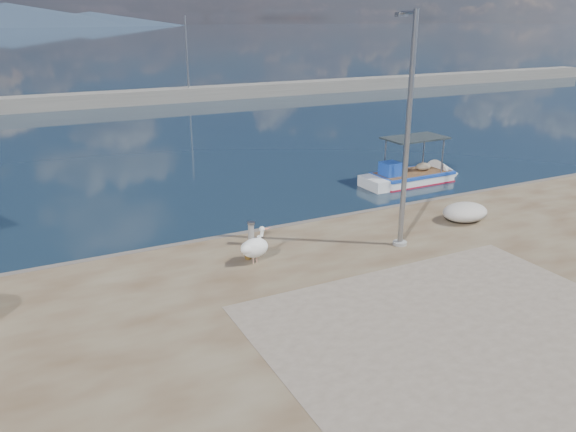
# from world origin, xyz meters

# --- Properties ---
(ground) EXTENTS (1400.00, 1400.00, 0.00)m
(ground) POSITION_xyz_m (0.00, 0.00, 0.00)
(ground) COLOR #162635
(ground) RESTS_ON ground
(quay_patch) EXTENTS (9.00, 7.00, 0.01)m
(quay_patch) POSITION_xyz_m (1.00, -3.00, 0.50)
(quay_patch) COLOR gray
(quay_patch) RESTS_ON quay
(breakwater) EXTENTS (120.00, 2.20, 7.50)m
(breakwater) POSITION_xyz_m (-0.00, 40.00, 0.60)
(breakwater) COLOR gray
(breakwater) RESTS_ON ground
(mountains) EXTENTS (370.00, 280.00, 22.00)m
(mountains) POSITION_xyz_m (4.39, 650.00, 9.51)
(mountains) COLOR #28384C
(mountains) RESTS_ON ground
(boat_right) EXTENTS (5.23, 1.84, 2.50)m
(boat_right) POSITION_xyz_m (8.90, 8.68, 0.20)
(boat_right) COLOR white
(boat_right) RESTS_ON ground
(pelican) EXTENTS (1.12, 0.73, 1.07)m
(pelican) POSITION_xyz_m (-1.68, 2.57, 1.00)
(pelican) COLOR tan
(pelican) RESTS_ON quay
(lamp_post) EXTENTS (0.44, 0.96, 7.00)m
(lamp_post) POSITION_xyz_m (2.95, 1.84, 3.80)
(lamp_post) COLOR gray
(lamp_post) RESTS_ON quay
(bollard_near) EXTENTS (0.25, 0.25, 0.75)m
(bollard_near) POSITION_xyz_m (-1.23, 3.94, 0.91)
(bollard_near) COLOR gray
(bollard_near) RESTS_ON quay
(potted_plant) EXTENTS (0.47, 0.43, 0.45)m
(potted_plant) POSITION_xyz_m (-1.74, 2.95, 0.73)
(potted_plant) COLOR #33722D
(potted_plant) RESTS_ON quay
(net_pile_d) EXTENTS (1.70, 1.27, 0.64)m
(net_pile_d) POSITION_xyz_m (6.35, 2.58, 0.82)
(net_pile_d) COLOR silver
(net_pile_d) RESTS_ON quay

